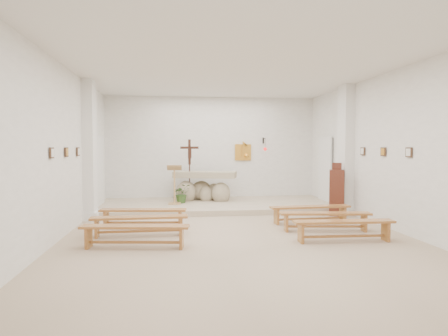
{
  "coord_description": "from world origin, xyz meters",
  "views": [
    {
      "loc": [
        -1.26,
        -8.37,
        1.82
      ],
      "look_at": [
        -0.02,
        1.6,
        1.3
      ],
      "focal_mm": 32.0,
      "sensor_mm": 36.0,
      "label": 1
    }
  ],
  "objects": [
    {
      "name": "crucifix_stand",
      "position": [
        -0.79,
        4.14,
        1.26
      ],
      "size": [
        0.58,
        0.25,
        1.91
      ],
      "rotation": [
        0.0,
        0.0,
        0.18
      ],
      "color": "#371A11",
      "rests_on": "sanctuary_platform"
    },
    {
      "name": "bench_right_second",
      "position": [
        1.97,
        -0.15,
        0.31
      ],
      "size": [
        1.98,
        0.55,
        0.41
      ],
      "rotation": [
        0.0,
        0.0,
        -0.12
      ],
      "color": "#AA7631",
      "rests_on": "ground"
    },
    {
      "name": "station_frame_right_mid",
      "position": [
        3.47,
        0.2,
        1.72
      ],
      "size": [
        0.03,
        0.2,
        0.2
      ],
      "primitive_type": "cube",
      "color": "#462E1E",
      "rests_on": "wall_right"
    },
    {
      "name": "wall_back",
      "position": [
        0.0,
        4.99,
        1.75
      ],
      "size": [
        7.0,
        0.02,
        3.5
      ],
      "primitive_type": "cube",
      "color": "white",
      "rests_on": "ground"
    },
    {
      "name": "bench_right_third",
      "position": [
        1.97,
        -1.1,
        0.31
      ],
      "size": [
        1.96,
        0.38,
        0.41
      ],
      "rotation": [
        0.0,
        0.0,
        -0.04
      ],
      "color": "#AA7631",
      "rests_on": "ground"
    },
    {
      "name": "lectern",
      "position": [
        -1.26,
        3.39,
        0.74
      ],
      "size": [
        0.44,
        0.37,
        1.19
      ],
      "rotation": [
        0.0,
        0.0,
        -0.02
      ],
      "color": "tan",
      "rests_on": "sanctuary_platform"
    },
    {
      "name": "bench_left_third",
      "position": [
        -1.97,
        -1.1,
        0.31
      ],
      "size": [
        1.98,
        0.57,
        0.41
      ],
      "rotation": [
        0.0,
        0.0,
        -0.14
      ],
      "color": "#AA7631",
      "rests_on": "ground"
    },
    {
      "name": "gold_wall_relief",
      "position": [
        1.05,
        4.96,
        1.65
      ],
      "size": [
        0.55,
        0.04,
        0.55
      ],
      "primitive_type": "cube",
      "color": "gold",
      "rests_on": "wall_back"
    },
    {
      "name": "ceiling",
      "position": [
        0.0,
        0.0,
        3.49
      ],
      "size": [
        7.0,
        10.0,
        0.02
      ],
      "primitive_type": "cube",
      "color": "silver",
      "rests_on": "wall_back"
    },
    {
      "name": "bench_left_front",
      "position": [
        -1.97,
        0.81,
        0.31
      ],
      "size": [
        1.98,
        0.54,
        0.41
      ],
      "rotation": [
        0.0,
        0.0,
        -0.12
      ],
      "color": "#AA7631",
      "rests_on": "ground"
    },
    {
      "name": "altar",
      "position": [
        -0.33,
        4.09,
        0.53
      ],
      "size": [
        2.06,
        1.21,
        1.0
      ],
      "rotation": [
        0.0,
        0.0,
        -0.25
      ],
      "color": "tan",
      "rests_on": "sanctuary_platform"
    },
    {
      "name": "donation_pedestal",
      "position": [
        3.04,
        1.79,
        0.62
      ],
      "size": [
        0.49,
        0.49,
        1.41
      ],
      "rotation": [
        0.0,
        0.0,
        -0.37
      ],
      "color": "#532A17",
      "rests_on": "ground"
    },
    {
      "name": "station_frame_left_mid",
      "position": [
        -3.47,
        0.2,
        1.72
      ],
      "size": [
        0.03,
        0.2,
        0.2
      ],
      "primitive_type": "cube",
      "color": "#462E1E",
      "rests_on": "wall_left"
    },
    {
      "name": "station_frame_left_rear",
      "position": [
        -3.47,
        1.2,
        1.72
      ],
      "size": [
        0.03,
        0.2,
        0.2
      ],
      "primitive_type": "cube",
      "color": "#462E1E",
      "rests_on": "wall_left"
    },
    {
      "name": "pilaster_left",
      "position": [
        -3.37,
        2.0,
        1.75
      ],
      "size": [
        0.26,
        0.55,
        3.5
      ],
      "primitive_type": "cube",
      "color": "white",
      "rests_on": "ground"
    },
    {
      "name": "radiator_right",
      "position": [
        3.43,
        2.7,
        0.27
      ],
      "size": [
        0.1,
        0.85,
        0.52
      ],
      "primitive_type": "cube",
      "color": "silver",
      "rests_on": "ground"
    },
    {
      "name": "wall_left",
      "position": [
        -3.49,
        0.0,
        1.75
      ],
      "size": [
        0.02,
        10.0,
        3.5
      ],
      "primitive_type": "cube",
      "color": "white",
      "rests_on": "ground"
    },
    {
      "name": "sanctuary_platform",
      "position": [
        0.0,
        3.5,
        0.07
      ],
      "size": [
        6.98,
        3.0,
        0.15
      ],
      "primitive_type": "cube",
      "color": "beige",
      "rests_on": "ground"
    },
    {
      "name": "sanctuary_lamp",
      "position": [
        1.75,
        4.71,
        1.81
      ],
      "size": [
        0.11,
        0.36,
        0.44
      ],
      "color": "black",
      "rests_on": "wall_back"
    },
    {
      "name": "pilaster_right",
      "position": [
        3.37,
        2.0,
        1.75
      ],
      "size": [
        0.26,
        0.55,
        3.5
      ],
      "primitive_type": "cube",
      "color": "white",
      "rests_on": "ground"
    },
    {
      "name": "ground",
      "position": [
        0.0,
        0.0,
        0.0
      ],
      "size": [
        7.0,
        10.0,
        0.0
      ],
      "primitive_type": "cube",
      "color": "#CAAF92",
      "rests_on": "ground"
    },
    {
      "name": "wall_right",
      "position": [
        3.49,
        0.0,
        1.75
      ],
      "size": [
        0.02,
        10.0,
        3.5
      ],
      "primitive_type": "cube",
      "color": "white",
      "rests_on": "ground"
    },
    {
      "name": "station_frame_right_rear",
      "position": [
        3.47,
        1.2,
        1.72
      ],
      "size": [
        0.03,
        0.2,
        0.2
      ],
      "primitive_type": "cube",
      "color": "#462E1E",
      "rests_on": "wall_right"
    },
    {
      "name": "bench_right_front",
      "position": [
        1.97,
        0.81,
        0.31
      ],
      "size": [
        1.97,
        0.43,
        0.41
      ],
      "rotation": [
        0.0,
        0.0,
        0.06
      ],
      "color": "#AA7631",
      "rests_on": "ground"
    },
    {
      "name": "radiator_left",
      "position": [
        -3.43,
        2.7,
        0.27
      ],
      "size": [
        0.1,
        0.85,
        0.52
      ],
      "primitive_type": "cube",
      "color": "silver",
      "rests_on": "ground"
    },
    {
      "name": "potted_plant",
      "position": [
        -1.05,
        3.61,
        0.44
      ],
      "size": [
        0.61,
        0.56,
        0.57
      ],
      "primitive_type": "imported",
      "rotation": [
        0.0,
        0.0,
        0.27
      ],
      "color": "#305421",
      "rests_on": "sanctuary_platform"
    },
    {
      "name": "station_frame_left_front",
      "position": [
        -3.47,
        -0.8,
        1.72
      ],
      "size": [
        0.03,
        0.2,
        0.2
      ],
      "primitive_type": "cube",
      "color": "#462E1E",
      "rests_on": "wall_left"
    },
    {
      "name": "bench_left_second",
      "position": [
        -1.97,
        -0.15,
        0.31
      ],
      "size": [
        1.96,
        0.35,
        0.41
      ],
      "rotation": [
        0.0,
        0.0,
        0.02
      ],
      "color": "#AA7631",
      "rests_on": "ground"
    },
    {
      "name": "station_frame_right_front",
      "position": [
        3.47,
        -0.8,
        1.72
      ],
      "size": [
        0.03,
        0.2,
        0.2
      ],
      "primitive_type": "cube",
      "color": "#462E1E",
      "rests_on": "wall_right"
    }
  ]
}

